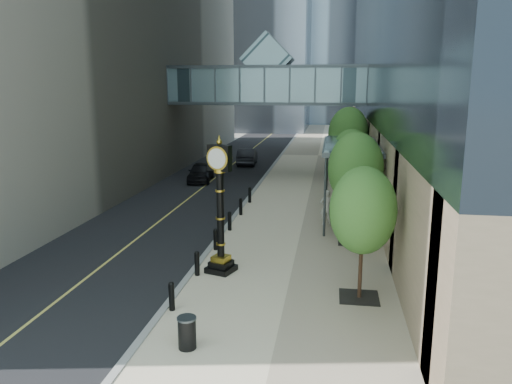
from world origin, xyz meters
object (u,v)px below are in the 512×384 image
pedestrian (326,207)px  car_near (201,172)px  car_far (247,156)px  trash_bin (187,334)px  street_clock (220,216)px

pedestrian → car_near: (-10.05, 11.41, -0.27)m
car_far → car_near: bearing=72.4°
trash_bin → car_far: size_ratio=0.19×
pedestrian → car_near: size_ratio=0.45×
car_near → trash_bin: bearing=-82.5°
pedestrian → car_far: size_ratio=0.41×
car_near → pedestrian: bearing=-55.2°
trash_bin → car_near: bearing=104.1°
street_clock → car_near: street_clock is taller
car_near → car_far: car_far is taller
street_clock → car_near: 20.06m
pedestrian → car_near: bearing=-59.0°
car_far → pedestrian: bearing=106.7°
trash_bin → car_near: car_near is taller
trash_bin → car_far: 34.58m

